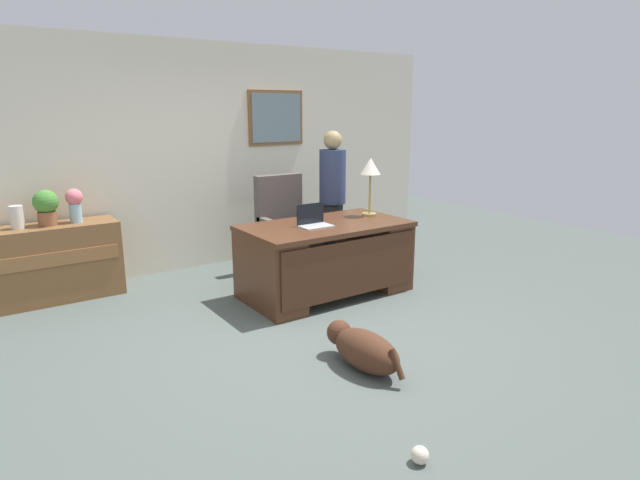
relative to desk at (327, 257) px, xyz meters
The scene contains 14 objects.
ground_plane 1.10m from the desk, 130.33° to the right, with size 12.00×12.00×0.00m, color #4C5651.
back_wall 2.15m from the desk, 109.50° to the left, with size 7.00×0.16×2.70m.
desk is the anchor object (origin of this frame).
credenza 2.82m from the desk, 148.45° to the left, with size 1.30×0.50×0.78m.
armchair 0.96m from the desk, 85.82° to the left, with size 0.60×0.59×1.16m.
person_standing 1.14m from the desk, 51.07° to the left, with size 0.32×0.32×1.67m.
dog_lying 1.69m from the desk, 115.82° to the right, with size 0.34×0.81×0.30m.
laptop 0.44m from the desk, behind, with size 0.32×0.22×0.22m.
desk_lamp 1.08m from the desk, ahead, with size 0.22×0.22×0.64m.
vase_with_flowers 2.65m from the desk, 145.24° to the left, with size 0.17×0.17×0.35m.
vase_empty 3.08m from the desk, 150.96° to the left, with size 0.13×0.13×0.23m, color silver.
potted_plant 2.87m from the desk, 148.31° to the left, with size 0.24×0.24×0.36m.
dog_toy_ball 2.84m from the desk, 114.70° to the right, with size 0.10×0.10×0.10m, color beige.
dog_toy_bone 1.47m from the desk, 112.61° to the right, with size 0.18×0.05×0.05m, color orange.
Camera 1 is at (-2.44, -3.59, 1.93)m, focal length 29.80 mm.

